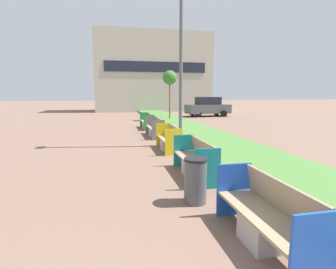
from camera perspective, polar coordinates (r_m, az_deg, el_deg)
The scene contains 11 objects.
planter_grass_strip at distance 12.08m, azimuth 9.36°, elevation -1.06°, with size 2.80×120.00×0.18m.
building_backdrop at distance 34.31m, azimuth -3.30°, elevation 13.26°, with size 14.29×5.31×9.61m.
bench_blue_frame at distance 4.13m, azimuth 20.60°, elevation -17.16°, with size 0.65×1.97×0.94m.
bench_teal_frame at distance 6.94m, azimuth 5.94°, elevation -5.99°, with size 0.65×2.05×0.94m.
bench_yellow_frame at distance 10.03m, azimuth 0.24°, elevation -1.37°, with size 0.65×1.90×0.94m.
bench_grey_frame at distance 13.31m, azimuth -2.79°, elevation 1.19°, with size 0.65×2.27×0.94m.
bench_green_frame at distance 16.35m, azimuth -4.51°, elevation 2.59°, with size 0.65×2.18×0.94m.
litter_bin at distance 5.25m, azimuth 5.97°, elevation -9.93°, with size 0.46×0.46×0.90m.
street_lamp_post at distance 10.91m, azimuth 2.88°, elevation 21.51°, with size 0.24×0.44×8.30m.
sapling_tree_far at distance 21.27m, azimuth 0.38°, elevation 12.18°, with size 1.12×1.12×3.99m.
parked_car_distant at distance 25.60m, azimuth 8.68°, elevation 5.97°, with size 4.36×2.19×1.86m.
Camera 1 is at (-1.13, 0.92, 2.13)m, focal length 28.00 mm.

